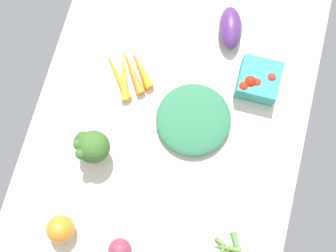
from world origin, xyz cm
name	(u,v)px	position (x,y,z in cm)	size (l,w,h in cm)	color
tablecloth	(168,128)	(0.00, 0.00, 1.00)	(104.00, 76.00, 2.00)	beige
leafy_greens_clump	(193,120)	(3.56, -6.41, 4.08)	(20.86, 20.99, 4.16)	#2D7049
eggplant	(231,28)	(32.43, -10.27, 5.28)	(13.10, 6.57, 6.57)	#512B6D
bell_pepper_orange	(61,229)	(-33.90, 19.90, 6.05)	(7.28, 7.28, 8.10)	orange
carrot_bunch	(129,72)	(12.88, 14.97, 3.27)	(16.72, 17.20, 2.71)	orange
berry_basket	(258,80)	(18.68, -21.16, 5.65)	(11.11, 11.11, 7.92)	teal
red_onion_near_basket	(120,250)	(-35.17, 3.68, 5.05)	(6.11, 6.11, 6.11)	#833046
broccoli_head	(91,146)	(-11.46, 17.80, 9.17)	(8.79, 9.92, 11.74)	#92CC7A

